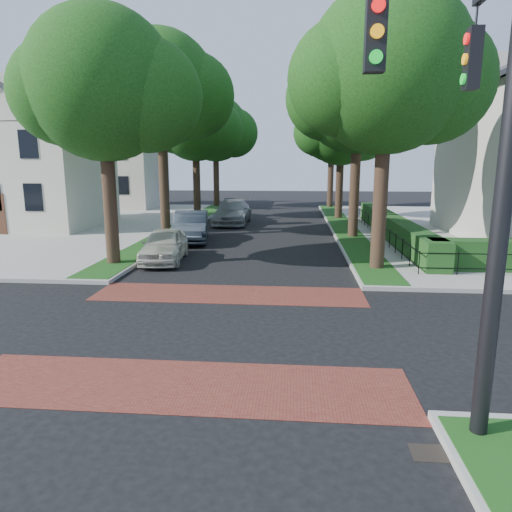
# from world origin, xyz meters

# --- Properties ---
(ground) EXTENTS (120.00, 120.00, 0.00)m
(ground) POSITION_xyz_m (0.00, 0.00, 0.00)
(ground) COLOR black
(ground) RESTS_ON ground
(crosswalk_far) EXTENTS (9.00, 2.20, 0.01)m
(crosswalk_far) POSITION_xyz_m (0.00, 3.20, 0.01)
(crosswalk_far) COLOR maroon
(crosswalk_far) RESTS_ON ground
(crosswalk_near) EXTENTS (9.00, 2.20, 0.01)m
(crosswalk_near) POSITION_xyz_m (0.00, -3.20, 0.01)
(crosswalk_near) COLOR maroon
(crosswalk_near) RESTS_ON ground
(storm_drain) EXTENTS (0.65, 0.45, 0.01)m
(storm_drain) POSITION_xyz_m (4.30, -5.00, 0.01)
(storm_drain) COLOR black
(storm_drain) RESTS_ON ground
(grass_strip_ne) EXTENTS (1.60, 29.80, 0.02)m
(grass_strip_ne) POSITION_xyz_m (5.40, 19.10, 0.16)
(grass_strip_ne) COLOR #144012
(grass_strip_ne) RESTS_ON sidewalk_ne
(grass_strip_nw) EXTENTS (1.60, 29.80, 0.02)m
(grass_strip_nw) POSITION_xyz_m (-5.40, 19.10, 0.16)
(grass_strip_nw) COLOR #144012
(grass_strip_nw) RESTS_ON sidewalk_nw
(tree_right_near) EXTENTS (7.75, 6.67, 10.66)m
(tree_right_near) POSITION_xyz_m (5.60, 7.24, 7.63)
(tree_right_near) COLOR black
(tree_right_near) RESTS_ON sidewalk_ne
(tree_right_mid) EXTENTS (8.25, 7.09, 11.22)m
(tree_right_mid) POSITION_xyz_m (5.61, 15.25, 7.99)
(tree_right_mid) COLOR black
(tree_right_mid) RESTS_ON sidewalk_ne
(tree_right_far) EXTENTS (7.25, 6.23, 9.74)m
(tree_right_far) POSITION_xyz_m (5.60, 24.22, 6.91)
(tree_right_far) COLOR black
(tree_right_far) RESTS_ON sidewalk_ne
(tree_right_back) EXTENTS (7.50, 6.45, 10.20)m
(tree_right_back) POSITION_xyz_m (5.60, 33.23, 7.27)
(tree_right_back) COLOR black
(tree_right_back) RESTS_ON sidewalk_ne
(tree_left_near) EXTENTS (7.50, 6.45, 10.20)m
(tree_left_near) POSITION_xyz_m (-5.40, 7.23, 7.27)
(tree_left_near) COLOR black
(tree_left_near) RESTS_ON sidewalk_nw
(tree_left_mid) EXTENTS (8.00, 6.88, 11.48)m
(tree_left_mid) POSITION_xyz_m (-5.39, 15.24, 8.34)
(tree_left_mid) COLOR black
(tree_left_mid) RESTS_ON sidewalk_nw
(tree_left_far) EXTENTS (7.00, 6.02, 9.86)m
(tree_left_far) POSITION_xyz_m (-5.40, 24.22, 7.12)
(tree_left_far) COLOR black
(tree_left_far) RESTS_ON sidewalk_nw
(tree_left_back) EXTENTS (7.75, 6.66, 10.44)m
(tree_left_back) POSITION_xyz_m (-5.40, 33.24, 7.41)
(tree_left_back) COLOR black
(tree_left_back) RESTS_ON sidewalk_nw
(hedge_main_road) EXTENTS (1.00, 18.00, 1.20)m
(hedge_main_road) POSITION_xyz_m (7.70, 15.00, 0.75)
(hedge_main_road) COLOR #1D4417
(hedge_main_road) RESTS_ON sidewalk_ne
(fence_main_road) EXTENTS (0.06, 18.00, 0.90)m
(fence_main_road) POSITION_xyz_m (6.90, 15.00, 0.60)
(fence_main_road) COLOR black
(fence_main_road) RESTS_ON sidewalk_ne
(house_left_near) EXTENTS (10.00, 9.00, 10.14)m
(house_left_near) POSITION_xyz_m (-15.49, 17.99, 5.04)
(house_left_near) COLOR beige
(house_left_near) RESTS_ON sidewalk_nw
(house_left_far) EXTENTS (10.00, 9.00, 10.14)m
(house_left_far) POSITION_xyz_m (-15.49, 31.99, 5.04)
(house_left_far) COLOR beige
(house_left_far) RESTS_ON sidewalk_nw
(traffic_signal) EXTENTS (2.17, 2.00, 8.00)m
(traffic_signal) POSITION_xyz_m (4.89, -4.41, 4.71)
(traffic_signal) COLOR black
(traffic_signal) RESTS_ON sidewalk_se
(parked_car_front) EXTENTS (2.15, 4.47, 1.47)m
(parked_car_front) POSITION_xyz_m (-3.60, 8.11, 0.74)
(parked_car_front) COLOR beige
(parked_car_front) RESTS_ON ground
(parked_car_middle) EXTENTS (2.60, 5.32, 1.68)m
(parked_car_middle) POSITION_xyz_m (-3.60, 13.43, 0.84)
(parked_car_middle) COLOR #202730
(parked_car_middle) RESTS_ON ground
(parked_car_rear) EXTENTS (2.41, 5.83, 1.69)m
(parked_car_rear) POSITION_xyz_m (-2.30, 21.01, 0.84)
(parked_car_rear) COLOR gray
(parked_car_rear) RESTS_ON ground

